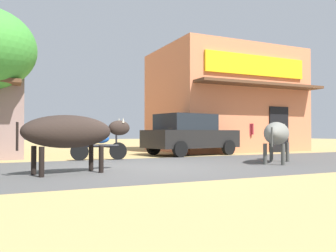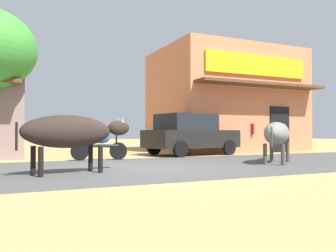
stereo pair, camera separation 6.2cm
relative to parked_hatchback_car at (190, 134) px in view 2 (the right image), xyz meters
The scene contains 8 objects.
ground 5.38m from the parked_hatchback_car, 131.83° to the right, with size 80.00×80.00×0.00m, color tan.
asphalt_road 5.38m from the parked_hatchback_car, 131.83° to the right, with size 72.00×5.90×0.00m, color #4D4C4B.
storefront_right_club 4.61m from the parked_hatchback_car, 37.23° to the left, with size 6.71×6.03×5.01m.
parked_hatchback_car is the anchor object (origin of this frame).
parked_motorcycle 4.13m from the parked_hatchback_car, 163.73° to the right, with size 1.82×0.32×1.04m.
cow_near_brown 7.18m from the parked_hatchback_car, 139.65° to the right, with size 2.61×1.16×1.29m.
cow_far_dark 4.47m from the parked_hatchback_car, 82.82° to the right, with size 2.21×2.01×1.21m.
pedestrian_by_shop 3.18m from the parked_hatchback_car, ahead, with size 0.47×0.61×1.51m.
Camera 2 is at (-3.22, -8.66, 0.90)m, focal length 37.82 mm.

